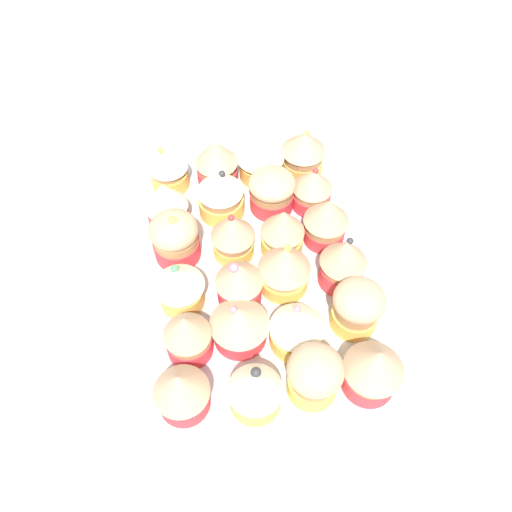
{
  "coord_description": "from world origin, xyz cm",
  "views": [
    {
      "loc": [
        36.55,
        -5.23,
        57.19
      ],
      "look_at": [
        0.0,
        0.0,
        4.2
      ],
      "focal_mm": 36.74,
      "sensor_mm": 36.0,
      "label": 1
    }
  ],
  "objects_px": {
    "cupcake_18": "(303,152)",
    "cupcake_22": "(357,307)",
    "cupcake_17": "(314,375)",
    "cupcake_8": "(233,235)",
    "cupcake_15": "(284,267)",
    "cupcake_23": "(374,368)",
    "cupcake_3": "(180,286)",
    "cupcake_0": "(168,167)",
    "cupcake_9": "(239,282)",
    "cupcake_5": "(181,390)",
    "cupcake_13": "(272,191)",
    "cupcake_6": "(217,162)",
    "cupcake_10": "(239,323)",
    "cupcake_20": "(326,220)",
    "cupcake_11": "(255,389)",
    "baking_tray": "(256,272)",
    "cupcake_12": "(260,156)",
    "cupcake_7": "(221,194)",
    "cupcake_1": "(166,204)",
    "cupcake_2": "(175,237)",
    "cupcake_14": "(283,231)",
    "napkin": "(190,122)",
    "cupcake_4": "(187,335)",
    "cupcake_16": "(297,327)",
    "cupcake_21": "(343,261)",
    "cupcake_19": "(312,188)"
  },
  "relations": [
    {
      "from": "cupcake_18",
      "to": "cupcake_22",
      "type": "height_order",
      "value": "cupcake_18"
    },
    {
      "from": "cupcake_17",
      "to": "cupcake_8",
      "type": "bearing_deg",
      "value": -162.15
    },
    {
      "from": "cupcake_15",
      "to": "cupcake_23",
      "type": "xyz_separation_m",
      "value": [
        0.14,
        0.07,
        0.0
      ]
    },
    {
      "from": "cupcake_23",
      "to": "cupcake_3",
      "type": "bearing_deg",
      "value": -124.14
    },
    {
      "from": "cupcake_0",
      "to": "cupcake_22",
      "type": "xyz_separation_m",
      "value": [
        0.25,
        0.2,
        -0.0
      ]
    },
    {
      "from": "cupcake_18",
      "to": "cupcake_9",
      "type": "bearing_deg",
      "value": -30.06
    },
    {
      "from": "cupcake_5",
      "to": "cupcake_15",
      "type": "xyz_separation_m",
      "value": [
        -0.14,
        0.13,
        0.0
      ]
    },
    {
      "from": "cupcake_13",
      "to": "cupcake_15",
      "type": "height_order",
      "value": "cupcake_15"
    },
    {
      "from": "cupcake_3",
      "to": "cupcake_6",
      "type": "xyz_separation_m",
      "value": [
        -0.19,
        0.06,
        0.0
      ]
    },
    {
      "from": "cupcake_10",
      "to": "cupcake_20",
      "type": "height_order",
      "value": "cupcake_20"
    },
    {
      "from": "cupcake_11",
      "to": "cupcake_18",
      "type": "distance_m",
      "value": 0.35
    },
    {
      "from": "baking_tray",
      "to": "cupcake_3",
      "type": "height_order",
      "value": "cupcake_3"
    },
    {
      "from": "cupcake_18",
      "to": "cupcake_6",
      "type": "bearing_deg",
      "value": -87.45
    },
    {
      "from": "cupcake_9",
      "to": "cupcake_20",
      "type": "distance_m",
      "value": 0.14
    },
    {
      "from": "cupcake_5",
      "to": "cupcake_12",
      "type": "height_order",
      "value": "cupcake_5"
    },
    {
      "from": "cupcake_17",
      "to": "cupcake_0",
      "type": "bearing_deg",
      "value": -157.04
    },
    {
      "from": "cupcake_7",
      "to": "cupcake_17",
      "type": "bearing_deg",
      "value": 14.97
    },
    {
      "from": "cupcake_1",
      "to": "cupcake_11",
      "type": "height_order",
      "value": "cupcake_11"
    },
    {
      "from": "cupcake_23",
      "to": "cupcake_18",
      "type": "bearing_deg",
      "value": -178.2
    },
    {
      "from": "cupcake_3",
      "to": "cupcake_7",
      "type": "distance_m",
      "value": 0.15
    },
    {
      "from": "cupcake_2",
      "to": "cupcake_23",
      "type": "xyz_separation_m",
      "value": [
        0.21,
        0.2,
        0.01
      ]
    },
    {
      "from": "cupcake_1",
      "to": "cupcake_20",
      "type": "relative_size",
      "value": 0.99
    },
    {
      "from": "cupcake_7",
      "to": "cupcake_12",
      "type": "distance_m",
      "value": 0.09
    },
    {
      "from": "cupcake_10",
      "to": "cupcake_14",
      "type": "xyz_separation_m",
      "value": [
        -0.12,
        0.07,
        0.0
      ]
    },
    {
      "from": "cupcake_8",
      "to": "cupcake_14",
      "type": "height_order",
      "value": "cupcake_14"
    },
    {
      "from": "cupcake_9",
      "to": "cupcake_20",
      "type": "height_order",
      "value": "same"
    },
    {
      "from": "cupcake_12",
      "to": "cupcake_13",
      "type": "height_order",
      "value": "cupcake_12"
    },
    {
      "from": "cupcake_2",
      "to": "cupcake_20",
      "type": "distance_m",
      "value": 0.19
    },
    {
      "from": "cupcake_7",
      "to": "cupcake_11",
      "type": "relative_size",
      "value": 0.96
    },
    {
      "from": "cupcake_2",
      "to": "cupcake_17",
      "type": "distance_m",
      "value": 0.24
    },
    {
      "from": "cupcake_13",
      "to": "cupcake_18",
      "type": "distance_m",
      "value": 0.08
    },
    {
      "from": "baking_tray",
      "to": "napkin",
      "type": "relative_size",
      "value": 2.9
    },
    {
      "from": "cupcake_6",
      "to": "cupcake_3",
      "type": "bearing_deg",
      "value": -18.2
    },
    {
      "from": "cupcake_4",
      "to": "cupcake_1",
      "type": "bearing_deg",
      "value": -175.62
    },
    {
      "from": "cupcake_3",
      "to": "cupcake_7",
      "type": "xyz_separation_m",
      "value": [
        -0.14,
        0.06,
        0.0
      ]
    },
    {
      "from": "cupcake_10",
      "to": "cupcake_23",
      "type": "relative_size",
      "value": 0.87
    },
    {
      "from": "cupcake_11",
      "to": "cupcake_3",
      "type": "bearing_deg",
      "value": -152.92
    },
    {
      "from": "cupcake_16",
      "to": "cupcake_18",
      "type": "bearing_deg",
      "value": 167.53
    },
    {
      "from": "cupcake_3",
      "to": "cupcake_21",
      "type": "relative_size",
      "value": 0.86
    },
    {
      "from": "cupcake_4",
      "to": "cupcake_18",
      "type": "relative_size",
      "value": 0.99
    },
    {
      "from": "cupcake_19",
      "to": "cupcake_2",
      "type": "bearing_deg",
      "value": -72.55
    },
    {
      "from": "cupcake_2",
      "to": "cupcake_12",
      "type": "height_order",
      "value": "cupcake_2"
    },
    {
      "from": "cupcake_8",
      "to": "cupcake_16",
      "type": "bearing_deg",
      "value": 22.37
    },
    {
      "from": "cupcake_9",
      "to": "cupcake_19",
      "type": "relative_size",
      "value": 1.1
    },
    {
      "from": "cupcake_10",
      "to": "cupcake_21",
      "type": "bearing_deg",
      "value": 114.62
    },
    {
      "from": "baking_tray",
      "to": "cupcake_16",
      "type": "distance_m",
      "value": 0.12
    },
    {
      "from": "cupcake_4",
      "to": "cupcake_19",
      "type": "bearing_deg",
      "value": 137.32
    },
    {
      "from": "cupcake_15",
      "to": "cupcake_23",
      "type": "relative_size",
      "value": 0.99
    },
    {
      "from": "cupcake_13",
      "to": "cupcake_23",
      "type": "distance_m",
      "value": 0.28
    },
    {
      "from": "cupcake_19",
      "to": "cupcake_23",
      "type": "height_order",
      "value": "cupcake_23"
    }
  ]
}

